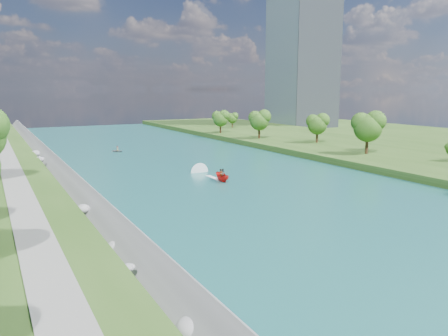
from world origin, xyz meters
TOP-DOWN VIEW (x-y plane):
  - ground at (0.00, 0.00)m, footprint 260.00×260.00m
  - river_water at (0.00, 20.00)m, footprint 55.00×240.00m
  - berm_east at (49.50, 20.00)m, footprint 44.00×240.00m
  - riprap_bank at (-25.85, 18.88)m, footprint 4.72×236.00m
  - riverside_path at (-32.50, 20.00)m, footprint 3.00×200.00m
  - office_tower at (82.50, 95.00)m, footprint 22.00×22.00m
  - trees_east at (36.75, 21.17)m, footprint 17.97×134.72m
  - motorboat at (-0.58, 12.66)m, footprint 3.60×18.88m
  - raft at (-6.81, 54.94)m, footprint 3.49×3.79m

SIDE VIEW (x-z plane):
  - ground at x=0.00m, z-range 0.00..0.00m
  - river_water at x=0.00m, z-range 0.00..0.10m
  - raft at x=-6.81m, z-range -0.29..1.19m
  - berm_east at x=49.50m, z-range 0.00..1.50m
  - motorboat at x=-0.58m, z-range -0.32..1.88m
  - riprap_bank at x=-25.85m, z-range -0.39..3.96m
  - riverside_path at x=-32.50m, z-range 3.50..3.60m
  - trees_east at x=36.75m, z-range 0.61..12.41m
  - office_tower at x=82.50m, z-range 0.00..60.00m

